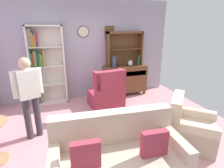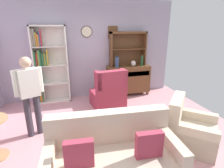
% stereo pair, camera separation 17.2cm
% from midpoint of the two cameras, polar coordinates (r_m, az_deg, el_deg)
% --- Properties ---
extents(ground_plane, '(5.40, 4.60, 0.02)m').
position_cam_midpoint_polar(ground_plane, '(3.82, -1.83, -14.90)').
color(ground_plane, '#C68C93').
extents(wall_back, '(5.00, 0.09, 2.80)m').
position_cam_midpoint_polar(wall_back, '(5.32, -8.62, 10.73)').
color(wall_back, '#A399AD').
rests_on(wall_back, ground_plane).
extents(area_rug, '(2.24, 1.62, 0.01)m').
position_cam_midpoint_polar(area_rug, '(3.63, 2.74, -16.62)').
color(area_rug, brown).
rests_on(area_rug, ground_plane).
extents(bookshelf, '(0.90, 0.30, 2.10)m').
position_cam_midpoint_polar(bookshelf, '(5.13, -21.79, 5.54)').
color(bookshelf, silver).
rests_on(bookshelf, ground_plane).
extents(sideboard, '(1.30, 0.45, 0.92)m').
position_cam_midpoint_polar(sideboard, '(5.54, 3.29, 1.70)').
color(sideboard, brown).
rests_on(sideboard, ground_plane).
extents(sideboard_hutch, '(1.10, 0.26, 1.00)m').
position_cam_midpoint_polar(sideboard_hutch, '(5.44, 3.07, 12.69)').
color(sideboard_hutch, brown).
rests_on(sideboard_hutch, sideboard).
extents(vase_tall, '(0.11, 0.11, 0.31)m').
position_cam_midpoint_polar(vase_tall, '(5.20, -0.30, 7.07)').
color(vase_tall, '#33476B').
rests_on(vase_tall, sideboard).
extents(vase_round, '(0.15, 0.15, 0.17)m').
position_cam_midpoint_polar(vase_round, '(5.41, 4.94, 6.68)').
color(vase_round, beige).
rests_on(vase_round, sideboard).
extents(bottle_wine, '(0.07, 0.07, 0.31)m').
position_cam_midpoint_polar(bottle_wine, '(5.48, 7.58, 7.46)').
color(bottle_wine, '#194223').
rests_on(bottle_wine, sideboard).
extents(couch_floral, '(1.85, 0.97, 0.90)m').
position_cam_midpoint_polar(couch_floral, '(2.69, -0.18, -22.70)').
color(couch_floral, beige).
rests_on(couch_floral, ground_plane).
extents(armchair_floral, '(1.08, 1.08, 0.88)m').
position_cam_midpoint_polar(armchair_floral, '(3.60, 22.25, -13.03)').
color(armchair_floral, beige).
rests_on(armchair_floral, ground_plane).
extents(wingback_chair, '(0.87, 0.89, 1.05)m').
position_cam_midpoint_polar(wingback_chair, '(4.64, -2.70, -3.24)').
color(wingback_chair, '#A33347').
rests_on(wingback_chair, ground_plane).
extents(person_reading, '(0.51, 0.31, 1.56)m').
position_cam_midpoint_polar(person_reading, '(3.61, -26.31, -2.65)').
color(person_reading, '#38333D').
rests_on(person_reading, ground_plane).
extents(coffee_table, '(0.80, 0.50, 0.42)m').
position_cam_midpoint_polar(coffee_table, '(3.22, -3.60, -14.10)').
color(coffee_table, brown).
rests_on(coffee_table, ground_plane).
extents(book_stack, '(0.22, 0.12, 0.08)m').
position_cam_midpoint_polar(book_stack, '(3.20, -6.10, -12.13)').
color(book_stack, '#CC7233').
rests_on(book_stack, coffee_table).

